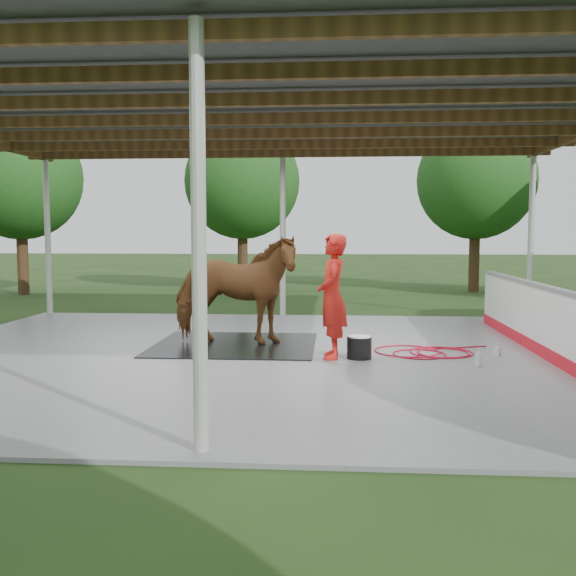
# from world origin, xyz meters

# --- Properties ---
(ground) EXTENTS (100.00, 100.00, 0.00)m
(ground) POSITION_xyz_m (0.00, 0.00, 0.00)
(ground) COLOR #1E3814
(concrete_slab) EXTENTS (12.00, 10.00, 0.05)m
(concrete_slab) POSITION_xyz_m (0.00, 0.00, 0.03)
(concrete_slab) COLOR slate
(concrete_slab) RESTS_ON ground
(pavilion_structure) EXTENTS (12.60, 10.60, 4.05)m
(pavilion_structure) POSITION_xyz_m (0.00, -0.00, 3.97)
(pavilion_structure) COLOR beige
(pavilion_structure) RESTS_ON ground
(dasher_board) EXTENTS (0.16, 8.00, 1.15)m
(dasher_board) POSITION_xyz_m (4.60, 0.00, 0.59)
(dasher_board) COLOR red
(dasher_board) RESTS_ON concrete_slab
(tree_belt) EXTENTS (28.00, 28.00, 5.80)m
(tree_belt) POSITION_xyz_m (0.30, 0.90, 3.79)
(tree_belt) COLOR #382314
(tree_belt) RESTS_ON ground
(rubber_mat) EXTENTS (2.82, 2.65, 0.02)m
(rubber_mat) POSITION_xyz_m (-0.54, 0.77, 0.06)
(rubber_mat) COLOR black
(rubber_mat) RESTS_ON concrete_slab
(horse) EXTENTS (2.34, 1.17, 1.92)m
(horse) POSITION_xyz_m (-0.54, 0.77, 1.03)
(horse) COLOR brown
(horse) RESTS_ON rubber_mat
(handler) EXTENTS (0.51, 0.74, 1.97)m
(handler) POSITION_xyz_m (1.18, -0.27, 1.04)
(handler) COLOR red
(handler) RESTS_ON concrete_slab
(wash_bucket) EXTENTS (0.39, 0.39, 0.36)m
(wash_bucket) POSITION_xyz_m (1.61, -0.28, 0.23)
(wash_bucket) COLOR black
(wash_bucket) RESTS_ON concrete_slab
(soap_bottle_a) EXTENTS (0.11, 0.11, 0.28)m
(soap_bottle_a) POSITION_xyz_m (3.37, -0.75, 0.19)
(soap_bottle_a) COLOR silver
(soap_bottle_a) RESTS_ON concrete_slab
(soap_bottle_b) EXTENTS (0.13, 0.13, 0.21)m
(soap_bottle_b) POSITION_xyz_m (3.85, 0.09, 0.15)
(soap_bottle_b) COLOR #338CD8
(soap_bottle_b) RESTS_ON concrete_slab
(hose_coil) EXTENTS (1.98, 1.28, 0.02)m
(hose_coil) POSITION_xyz_m (2.74, 0.26, 0.06)
(hose_coil) COLOR #B00C26
(hose_coil) RESTS_ON concrete_slab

